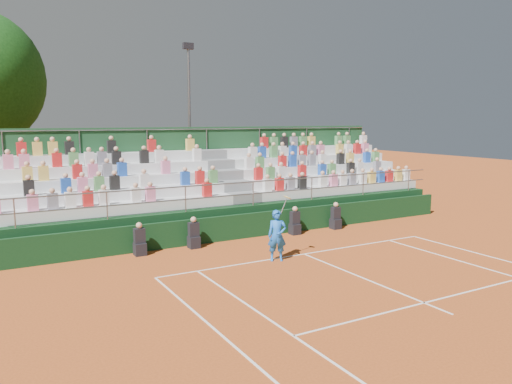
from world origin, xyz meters
TOP-DOWN VIEW (x-y plane):
  - ground at (0.00, 0.00)m, footprint 90.00×90.00m
  - courtside_wall at (0.00, 3.20)m, footprint 20.00×0.15m
  - line_officials at (-0.80, 2.75)m, footprint 9.13×0.40m
  - grandstand at (0.01, 6.43)m, footprint 20.00×5.20m
  - tennis_player at (-1.27, -0.21)m, footprint 0.91×0.64m
  - floodlight_mast at (0.84, 12.73)m, footprint 0.60×0.25m

SIDE VIEW (x-z plane):
  - ground at x=0.00m, z-range 0.00..0.00m
  - line_officials at x=-0.80m, z-range -0.12..1.07m
  - courtside_wall at x=0.00m, z-range 0.00..1.00m
  - tennis_player at x=-1.27m, z-range -0.23..1.99m
  - grandstand at x=0.01m, z-range -1.11..3.29m
  - floodlight_mast at x=0.84m, z-range 0.69..9.70m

